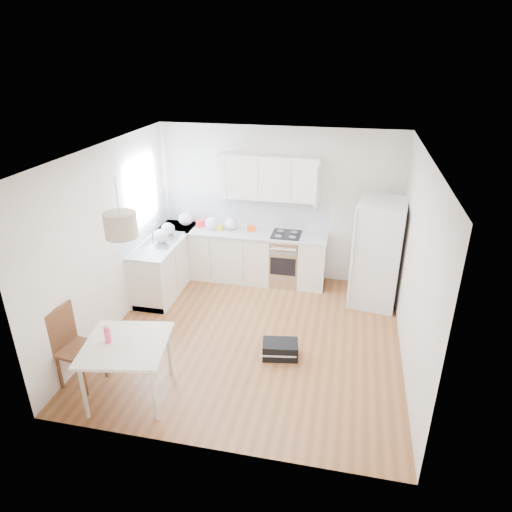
{
  "coord_description": "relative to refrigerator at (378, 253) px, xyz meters",
  "views": [
    {
      "loc": [
        1.21,
        -5.45,
        3.86
      ],
      "look_at": [
        -0.04,
        0.4,
        1.12
      ],
      "focal_mm": 32.0,
      "sensor_mm": 36.0,
      "label": 1
    }
  ],
  "objects": [
    {
      "name": "cabinets_back",
      "position": [
        -2.34,
        0.33,
        -0.42
      ],
      "size": [
        3.0,
        0.6,
        0.88
      ],
      "primitive_type": "cube",
      "color": "white",
      "rests_on": "floor"
    },
    {
      "name": "cabinets_left",
      "position": [
        -3.54,
        -0.27,
        -0.42
      ],
      "size": [
        0.6,
        1.8,
        0.88
      ],
      "primitive_type": "cube",
      "color": "white",
      "rests_on": "floor"
    },
    {
      "name": "backsplash_back",
      "position": [
        -2.34,
        0.62,
        0.35
      ],
      "size": [
        3.0,
        0.01,
        0.58
      ],
      "primitive_type": "cube",
      "color": "white",
      "rests_on": "wall_back"
    },
    {
      "name": "dining_table",
      "position": [
        -2.92,
        -2.97,
        -0.2
      ],
      "size": [
        1.1,
        1.1,
        0.75
      ],
      "rotation": [
        0.0,
        0.0,
        0.17
      ],
      "color": "beige",
      "rests_on": "floor"
    },
    {
      "name": "drink_bottle",
      "position": [
        -3.13,
        -2.98,
        0.01
      ],
      "size": [
        0.08,
        0.08,
        0.24
      ],
      "primitive_type": "cylinder",
      "rotation": [
        0.0,
        0.0,
        0.2
      ],
      "color": "#EF4267",
      "rests_on": "dining_table"
    },
    {
      "name": "ceiling",
      "position": [
        -1.74,
        -1.47,
        1.84
      ],
      "size": [
        4.2,
        4.2,
        0.0
      ],
      "primitive_type": "plane",
      "rotation": [
        3.14,
        0.0,
        0.0
      ],
      "color": "white",
      "rests_on": "wall_back"
    },
    {
      "name": "snack_red",
      "position": [
        -3.1,
        0.41,
        0.12
      ],
      "size": [
        0.2,
        0.19,
        0.12
      ],
      "primitive_type": "cube",
      "rotation": [
        0.0,
        0.0,
        0.63
      ],
      "color": "red",
      "rests_on": "counter_back"
    },
    {
      "name": "wall_right",
      "position": [
        0.36,
        -1.47,
        0.49
      ],
      "size": [
        0.0,
        4.2,
        4.2
      ],
      "primitive_type": "plane",
      "rotation": [
        1.57,
        0.0,
        -1.57
      ],
      "color": "white",
      "rests_on": "floor"
    },
    {
      "name": "dining_chair",
      "position": [
        -3.61,
        -2.89,
        -0.34
      ],
      "size": [
        0.5,
        0.5,
        1.04
      ],
      "primitive_type": null,
      "rotation": [
        0.0,
        0.0,
        -0.16
      ],
      "color": "#4A2B16",
      "rests_on": "floor"
    },
    {
      "name": "window_glassblock",
      "position": [
        -3.83,
        -0.32,
        0.89
      ],
      "size": [
        0.02,
        1.0,
        1.0
      ],
      "primitive_type": "cube",
      "color": "#BFE0F9",
      "rests_on": "wall_left"
    },
    {
      "name": "snack_orange",
      "position": [
        -2.17,
        0.36,
        0.11
      ],
      "size": [
        0.16,
        0.12,
        0.1
      ],
      "primitive_type": "cube",
      "rotation": [
        0.0,
        0.0,
        0.16
      ],
      "color": "#CE4712",
      "rests_on": "counter_back"
    },
    {
      "name": "floor",
      "position": [
        -1.74,
        -1.47,
        -0.86
      ],
      "size": [
        4.2,
        4.2,
        0.0
      ],
      "primitive_type": "plane",
      "color": "brown",
      "rests_on": "ground"
    },
    {
      "name": "grocery_bag_a",
      "position": [
        -3.4,
        0.4,
        0.18
      ],
      "size": [
        0.27,
        0.23,
        0.24
      ],
      "primitive_type": "ellipsoid",
      "color": "silver",
      "rests_on": "counter_back"
    },
    {
      "name": "sink",
      "position": [
        -3.54,
        -0.32,
        0.05
      ],
      "size": [
        0.5,
        0.8,
        0.16
      ],
      "primitive_type": null,
      "color": "#B8BABD",
      "rests_on": "counter_left"
    },
    {
      "name": "upper_cabinets",
      "position": [
        -1.89,
        0.47,
        1.01
      ],
      "size": [
        1.7,
        0.32,
        0.75
      ],
      "primitive_type": "cube",
      "color": "white",
      "rests_on": "wall_back"
    },
    {
      "name": "grocery_bag_e",
      "position": [
        -3.52,
        -0.44,
        0.17
      ],
      "size": [
        0.25,
        0.22,
        0.23
      ],
      "primitive_type": "ellipsoid",
      "color": "silver",
      "rests_on": "counter_left"
    },
    {
      "name": "gym_bag",
      "position": [
        -1.28,
        -1.84,
        -0.75
      ],
      "size": [
        0.52,
        0.39,
        0.22
      ],
      "primitive_type": "cube",
      "rotation": [
        0.0,
        0.0,
        0.16
      ],
      "color": "black",
      "rests_on": "floor"
    },
    {
      "name": "grocery_bag_d",
      "position": [
        -3.54,
        -0.08,
        0.16
      ],
      "size": [
        0.23,
        0.2,
        0.21
      ],
      "primitive_type": "ellipsoid",
      "color": "silver",
      "rests_on": "counter_back"
    },
    {
      "name": "counter_left",
      "position": [
        -3.54,
        -0.27,
        0.04
      ],
      "size": [
        0.64,
        1.82,
        0.04
      ],
      "primitive_type": "cube",
      "color": "silver",
      "rests_on": "cabinets_left"
    },
    {
      "name": "refrigerator",
      "position": [
        0.0,
        0.0,
        0.0
      ],
      "size": [
        0.94,
        0.96,
        1.73
      ],
      "primitive_type": null,
      "rotation": [
        0.0,
        0.0,
        -0.13
      ],
      "color": "white",
      "rests_on": "floor"
    },
    {
      "name": "backsplash_left",
      "position": [
        -3.84,
        -0.27,
        0.35
      ],
      "size": [
        0.01,
        1.8,
        0.58
      ],
      "primitive_type": "cube",
      "color": "white",
      "rests_on": "wall_left"
    },
    {
      "name": "pendant_lamp",
      "position": [
        -2.84,
        -2.87,
        1.32
      ],
      "size": [
        0.38,
        0.38,
        0.27
      ],
      "primitive_type": "cylinder",
      "rotation": [
        0.0,
        0.0,
        -0.12
      ],
      "color": "#B7A78D",
      "rests_on": "ceiling"
    },
    {
      "name": "wall_left",
      "position": [
        -3.84,
        -1.47,
        0.49
      ],
      "size": [
        0.0,
        4.2,
        4.2
      ],
      "primitive_type": "plane",
      "rotation": [
        1.57,
        0.0,
        1.57
      ],
      "color": "white",
      "rests_on": "floor"
    },
    {
      "name": "grocery_bag_b",
      "position": [
        -2.87,
        0.3,
        0.17
      ],
      "size": [
        0.26,
        0.22,
        0.23
      ],
      "primitive_type": "ellipsoid",
      "color": "silver",
      "rests_on": "counter_back"
    },
    {
      "name": "range_oven",
      "position": [
        -1.54,
        0.33,
        -0.42
      ],
      "size": [
        0.5,
        0.61,
        0.88
      ],
      "primitive_type": null,
      "color": "#B8BABD",
      "rests_on": "floor"
    },
    {
      "name": "snack_yellow",
      "position": [
        -2.74,
        0.29,
        0.11
      ],
      "size": [
        0.17,
        0.13,
        0.1
      ],
      "primitive_type": "cube",
      "rotation": [
        0.0,
        0.0,
        -0.31
      ],
      "color": "yellow",
      "rests_on": "counter_back"
    },
    {
      "name": "wall_back",
      "position": [
        -1.74,
        0.63,
        0.49
      ],
      "size": [
        4.2,
        0.0,
        4.2
      ],
      "primitive_type": "plane",
      "rotation": [
        1.57,
        0.0,
        0.0
      ],
      "color": "white",
      "rests_on": "floor"
    },
    {
      "name": "counter_back",
      "position": [
        -2.34,
        0.33,
        0.04
      ],
      "size": [
        3.02,
        0.64,
        0.04
      ],
      "primitive_type": "cube",
      "color": "silver",
      "rests_on": "cabinets_back"
    },
    {
      "name": "grocery_bag_c",
      "position": [
        -2.53,
        0.37,
        0.16
      ],
      "size": [
        0.24,
        0.2,
        0.21
      ],
      "primitive_type": "ellipsoid",
      "color": "silver",
      "rests_on": "counter_back"
    }
  ]
}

